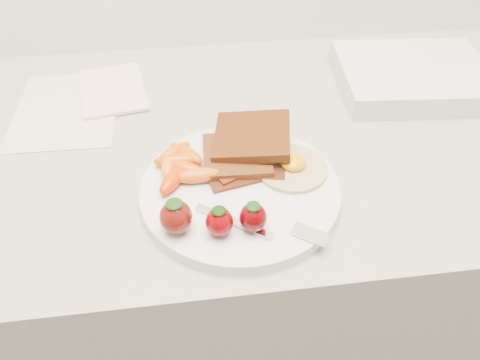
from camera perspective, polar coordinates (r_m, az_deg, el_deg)
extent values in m
cube|color=gray|center=(1.08, 0.07, -13.45)|extent=(2.00, 0.60, 0.90)
cylinder|color=silver|center=(0.64, 0.00, -1.25)|extent=(0.27, 0.27, 0.02)
cube|color=#45230A|center=(0.66, -0.38, 2.92)|extent=(0.10, 0.10, 0.01)
cube|color=black|center=(0.68, 1.49, 5.37)|extent=(0.13, 0.13, 0.03)
cylinder|color=beige|center=(0.65, 6.33, 1.46)|extent=(0.11, 0.11, 0.01)
ellipsoid|color=orange|center=(0.65, 6.49, 2.15)|extent=(0.04, 0.04, 0.02)
cube|color=black|center=(0.63, 0.25, -0.01)|extent=(0.09, 0.04, 0.00)
cube|color=black|center=(0.64, 1.58, 0.74)|extent=(0.09, 0.04, 0.00)
cube|color=#511F0F|center=(0.64, 0.75, 1.40)|extent=(0.09, 0.06, 0.00)
ellipsoid|color=#D65104|center=(0.66, -7.81, 2.36)|extent=(0.06, 0.02, 0.02)
ellipsoid|color=#D94B00|center=(0.64, -6.81, 1.35)|extent=(0.06, 0.04, 0.02)
ellipsoid|color=red|center=(0.63, -8.11, 0.20)|extent=(0.05, 0.07, 0.02)
ellipsoid|color=#C35204|center=(0.67, -6.61, 3.22)|extent=(0.06, 0.06, 0.02)
ellipsoid|color=#E85801|center=(0.67, -8.04, 3.32)|extent=(0.06, 0.05, 0.02)
ellipsoid|color=#D35C15|center=(0.63, -5.14, 0.54)|extent=(0.06, 0.02, 0.02)
ellipsoid|color=orange|center=(0.65, -8.78, 1.76)|extent=(0.02, 0.05, 0.02)
ellipsoid|color=#5A0D09|center=(0.56, -7.81, -4.51)|extent=(0.04, 0.04, 0.04)
ellipsoid|color=#14350B|center=(0.55, -8.03, -2.90)|extent=(0.02, 0.02, 0.01)
ellipsoid|color=#750005|center=(0.56, -2.53, -5.13)|extent=(0.03, 0.03, 0.04)
ellipsoid|color=black|center=(0.54, -2.59, -3.77)|extent=(0.02, 0.02, 0.01)
ellipsoid|color=#4D0003|center=(0.56, 1.60, -4.59)|extent=(0.03, 0.03, 0.04)
ellipsoid|color=#0E380B|center=(0.55, 1.64, -3.22)|extent=(0.02, 0.02, 0.01)
cube|color=silver|center=(0.58, -0.81, -5.03)|extent=(0.09, 0.07, 0.00)
cube|color=silver|center=(0.57, 8.54, -6.52)|extent=(0.05, 0.04, 0.00)
cube|color=beige|center=(0.85, -20.36, 8.12)|extent=(0.17, 0.23, 0.00)
cube|color=beige|center=(0.87, -15.25, 10.58)|extent=(0.13, 0.17, 0.01)
cube|color=silver|center=(0.91, 20.34, 11.76)|extent=(0.28, 0.23, 0.04)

